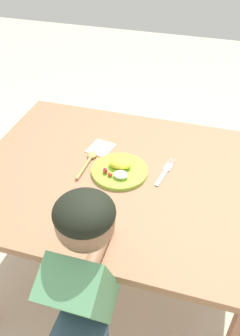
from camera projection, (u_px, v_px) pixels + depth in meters
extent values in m
plane|color=beige|center=(120.00, 276.00, 2.04)|extent=(8.00, 8.00, 0.00)
cube|color=#A16F4D|center=(121.00, 177.00, 1.57)|extent=(1.27, 0.99, 0.03)
cube|color=#A76F54|center=(53.00, 164.00, 2.25)|extent=(0.06, 0.06, 0.72)
cube|color=#A76F54|center=(240.00, 200.00, 2.00)|extent=(0.06, 0.06, 0.72)
cylinder|color=#94CF38|center=(120.00, 171.00, 1.57)|extent=(0.24, 0.24, 0.02)
ellipsoid|color=yellow|center=(120.00, 164.00, 1.57)|extent=(0.10, 0.07, 0.04)
ellipsoid|color=red|center=(105.00, 170.00, 1.54)|extent=(0.03, 0.03, 0.02)
ellipsoid|color=red|center=(110.00, 174.00, 1.52)|extent=(0.03, 0.03, 0.02)
ellipsoid|color=white|center=(121.00, 175.00, 1.52)|extent=(0.06, 0.05, 0.02)
cube|color=silver|center=(161.00, 178.00, 1.54)|extent=(0.04, 0.11, 0.01)
cube|color=silver|center=(168.00, 167.00, 1.59)|extent=(0.04, 0.05, 0.01)
cylinder|color=silver|center=(174.00, 162.00, 1.62)|extent=(0.01, 0.04, 0.00)
cylinder|color=silver|center=(172.00, 161.00, 1.63)|extent=(0.01, 0.04, 0.00)
cylinder|color=silver|center=(170.00, 161.00, 1.63)|extent=(0.01, 0.04, 0.00)
cylinder|color=tan|center=(83.00, 169.00, 1.58)|extent=(0.02, 0.15, 0.01)
ellipsoid|color=tan|center=(92.00, 155.00, 1.65)|extent=(0.04, 0.06, 0.02)
cube|color=#599966|center=(81.00, 291.00, 1.11)|extent=(0.17, 0.27, 0.37)
sphere|color=#9E7051|center=(85.00, 222.00, 1.02)|extent=(0.17, 0.17, 0.17)
ellipsoid|color=black|center=(84.00, 212.00, 0.99)|extent=(0.18, 0.18, 0.10)
cylinder|color=#9E7051|center=(99.00, 246.00, 1.23)|extent=(0.05, 0.20, 0.05)
cube|color=white|center=(101.00, 148.00, 1.71)|extent=(0.12, 0.14, 0.00)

